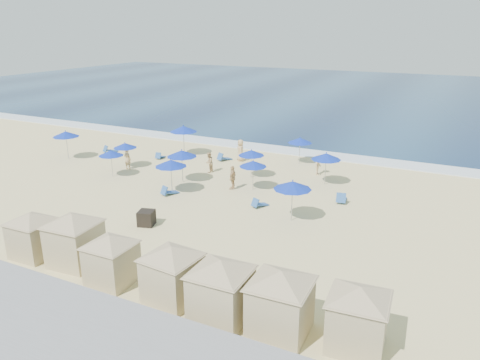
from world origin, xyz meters
name	(u,v)px	position (x,y,z in m)	size (l,w,h in m)	color
ground	(189,204)	(0.00, 0.00, 0.00)	(160.00, 160.00, 0.00)	beige
ocean	(369,95)	(0.00, 55.00, 0.03)	(160.00, 80.00, 0.06)	#0D264C
surf_line	(279,150)	(0.00, 15.50, 0.04)	(160.00, 2.50, 0.08)	white
seawall	(7,300)	(0.00, -13.50, 0.65)	(160.00, 6.10, 1.22)	gray
trash_bin	(146,218)	(-0.44, -3.89, 0.44)	(0.88, 0.88, 0.88)	black
cabana_0	(32,229)	(-3.13, -9.47, 1.46)	(4.06, 4.06, 2.55)	tan
cabana_1	(74,233)	(-0.65, -9.14, 1.65)	(4.57, 4.57, 2.88)	tan
cabana_2	(111,253)	(2.13, -9.72, 1.47)	(4.08, 4.08, 2.56)	tan
cabana_3	(172,267)	(5.38, -9.68, 1.58)	(4.37, 4.37, 2.76)	tan
cabana_4	(221,282)	(7.83, -9.95, 1.64)	(4.56, 4.56, 2.86)	tan
cabana_5	(281,294)	(10.22, -9.71, 1.65)	(4.59, 4.59, 2.88)	tan
cabana_6	(358,309)	(12.99, -9.24, 1.55)	(4.31, 4.31, 2.71)	tan
umbrella_0	(66,134)	(-15.25, 4.51, 2.20)	(2.23, 2.23, 2.53)	#A5A8AD
umbrella_1	(111,153)	(-8.44, 2.37, 1.85)	(1.88, 1.88, 2.14)	#A5A8AD
umbrella_2	(183,129)	(-6.92, 10.06, 2.38)	(2.41, 2.41, 2.74)	#A5A8AD
umbrella_3	(125,145)	(-9.01, 4.70, 1.86)	(1.88, 1.88, 2.14)	#A5A8AD
umbrella_4	(182,153)	(-2.90, 3.68, 2.18)	(2.21, 2.21, 2.51)	#A5A8AD
umbrella_5	(171,163)	(-2.24, 1.33, 2.15)	(2.18, 2.18, 2.48)	#A5A8AD
umbrella_6	(251,153)	(1.20, 6.88, 1.96)	(1.98, 1.98, 2.26)	#A5A8AD
umbrella_7	(253,164)	(2.48, 4.44, 1.91)	(1.94, 1.94, 2.20)	#A5A8AD
umbrella_8	(300,140)	(3.19, 12.10, 1.99)	(2.02, 2.02, 2.30)	#A5A8AD
umbrella_9	(326,156)	(6.70, 7.78, 2.13)	(2.15, 2.15, 2.45)	#A5A8AD
umbrella_10	(293,185)	(6.86, 0.50, 2.23)	(2.26, 2.26, 2.57)	#A5A8AD
beach_chair_0	(109,150)	(-13.51, 7.71, 0.24)	(1.05, 1.40, 0.71)	#2A579C
beach_chair_1	(160,156)	(-8.17, 8.12, 0.22)	(0.62, 1.17, 0.62)	#2A579C
beach_chair_2	(223,158)	(-2.93, 10.04, 0.25)	(1.08, 1.44, 0.73)	#2A579C
beach_chair_3	(168,191)	(-2.24, 0.88, 0.24)	(0.98, 1.38, 0.70)	#2A579C
beach_chair_4	(259,204)	(4.22, 1.61, 0.22)	(0.95, 1.28, 0.64)	#2A579C
beach_chair_5	(341,198)	(8.72, 4.81, 0.26)	(0.84, 1.46, 0.76)	#2A579C
beachgoer_0	(128,159)	(-8.64, 4.44, 0.82)	(0.60, 0.39, 1.64)	tan
beachgoer_1	(209,162)	(-2.35, 6.62, 0.81)	(0.79, 0.61, 1.62)	tan
beachgoer_2	(233,177)	(1.14, 3.93, 0.86)	(1.00, 0.42, 1.71)	tan
beachgoer_3	(318,165)	(5.52, 9.88, 0.79)	(1.02, 0.59, 1.58)	tan
beachgoer_4	(241,150)	(-1.58, 10.62, 0.93)	(0.91, 0.59, 1.87)	tan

